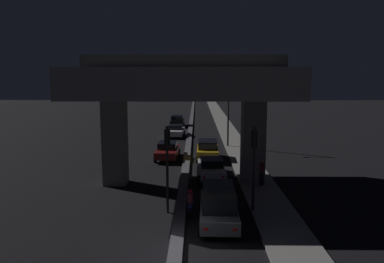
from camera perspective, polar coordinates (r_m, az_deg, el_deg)
name	(u,v)px	position (r m, az deg, el deg)	size (l,w,h in m)	color
ground_plane	(176,254)	(16.40, -2.50, -18.11)	(200.00, 200.00, 0.00)	black
median_divider	(190,130)	(50.18, -0.28, 0.18)	(0.60, 126.00, 0.22)	#4C4C51
sidewalk_right	(233,139)	(43.46, 6.20, -1.20)	(2.44, 126.00, 0.15)	gray
elevated_overpass	(184,88)	(24.90, -1.28, 6.69)	(13.56, 10.75, 8.71)	gray
traffic_light_left_of_median	(167,154)	(19.98, -3.79, -3.41)	(0.30, 0.49, 4.73)	black
traffic_light_right_of_median	(254,155)	(20.16, 9.40, -3.48)	(0.30, 0.49, 4.69)	black
street_lamp	(225,97)	(38.43, 5.03, 5.20)	(2.69, 0.32, 8.77)	#2D2D30
car_grey_lead	(218,205)	(19.15, 4.05, -11.05)	(2.06, 4.80, 1.79)	#515459
car_white_second	(211,168)	(27.41, 2.95, -5.52)	(2.07, 4.67, 1.41)	silver
car_taxi_yellow_third	(208,150)	(33.13, 2.41, -2.79)	(2.10, 4.19, 1.71)	gold
car_dark_red_lead_oncoming	(168,150)	(33.46, -3.74, -2.87)	(2.13, 4.57, 1.48)	#591414
car_white_second_oncoming	(176,131)	(45.66, -2.49, 0.14)	(2.19, 4.45, 1.42)	silver
car_black_third_oncoming	(177,121)	(54.90, -2.26, 1.65)	(2.06, 4.07, 1.61)	black
motorcycle_blue_filtering_near	(191,204)	(20.26, -0.22, -10.96)	(0.33, 1.93, 1.40)	black
motorcycle_black_filtering_mid	(199,176)	(25.55, 1.05, -6.74)	(0.34, 1.79, 1.49)	black
pedestrian_on_sidewalk	(262,172)	(25.25, 10.60, -6.09)	(0.30, 0.30, 1.77)	black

